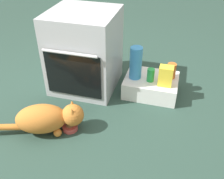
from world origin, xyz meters
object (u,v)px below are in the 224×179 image
object	(u,v)px
cat	(47,118)
snack_bag	(166,76)
oven	(85,51)
soda_can	(151,75)
pantry_cabinet	(151,85)
food_bowl	(70,127)
sauce_jar	(171,71)
water_bottle	(136,63)

from	to	relation	value
cat	snack_bag	distance (m)	1.05
oven	soda_can	world-z (taller)	oven
pantry_cabinet	food_bowl	world-z (taller)	pantry_cabinet
sauce_jar	soda_can	xyz separation A→B (m)	(-0.17, -0.11, -0.01)
sauce_jar	water_bottle	world-z (taller)	water_bottle
food_bowl	soda_can	bearing A→B (deg)	50.02
pantry_cabinet	soda_can	size ratio (longest dim) A/B	4.02
oven	food_bowl	xyz separation A→B (m)	(0.10, -0.64, -0.34)
pantry_cabinet	snack_bag	distance (m)	0.23
oven	pantry_cabinet	bearing A→B (deg)	2.69
food_bowl	sauce_jar	bearing A→B (deg)	46.41
snack_bag	water_bottle	xyz separation A→B (m)	(-0.28, 0.05, 0.06)
cat	snack_bag	bearing A→B (deg)	17.48
cat	food_bowl	bearing A→B (deg)	0.00
pantry_cabinet	food_bowl	distance (m)	0.86
oven	food_bowl	world-z (taller)	oven
pantry_cabinet	sauce_jar	bearing A→B (deg)	19.35
oven	water_bottle	size ratio (longest dim) A/B	2.44
soda_can	water_bottle	xyz separation A→B (m)	(-0.14, 0.02, 0.09)
snack_bag	pantry_cabinet	bearing A→B (deg)	147.50
snack_bag	soda_can	xyz separation A→B (m)	(-0.13, 0.03, -0.03)
sauce_jar	soda_can	distance (m)	0.20
cat	soda_can	distance (m)	0.97
food_bowl	cat	bearing A→B (deg)	-158.55
pantry_cabinet	water_bottle	distance (m)	0.28
food_bowl	snack_bag	size ratio (longest dim) A/B	0.66
soda_can	food_bowl	bearing A→B (deg)	-129.98
cat	sauce_jar	distance (m)	1.17
pantry_cabinet	snack_bag	xyz separation A→B (m)	(0.12, -0.08, 0.17)
snack_bag	cat	bearing A→B (deg)	-141.07
pantry_cabinet	sauce_jar	distance (m)	0.23
oven	food_bowl	size ratio (longest dim) A/B	6.12
food_bowl	snack_bag	distance (m)	0.91
snack_bag	water_bottle	world-z (taller)	water_bottle
oven	water_bottle	world-z (taller)	oven
snack_bag	sauce_jar	world-z (taller)	snack_bag
sauce_jar	water_bottle	size ratio (longest dim) A/B	0.47
food_bowl	water_bottle	size ratio (longest dim) A/B	0.40
pantry_cabinet	snack_bag	world-z (taller)	snack_bag
soda_can	snack_bag	bearing A→B (deg)	-13.52
pantry_cabinet	food_bowl	xyz separation A→B (m)	(-0.53, -0.67, -0.06)
pantry_cabinet	cat	distance (m)	1.00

